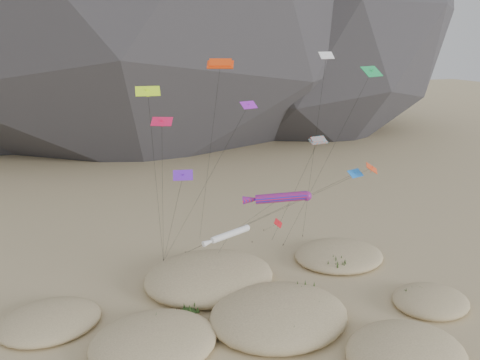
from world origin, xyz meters
name	(u,v)px	position (x,y,z in m)	size (l,w,h in m)	color
ground	(286,348)	(0.00, 0.00, 0.00)	(500.00, 500.00, 0.00)	#CCB789
dunes	(242,324)	(-3.12, 4.17, 0.73)	(51.04, 38.39, 3.71)	#CCB789
dune_grass	(258,322)	(-1.53, 3.74, 0.86)	(40.62, 28.80, 1.53)	black
kite_stakes	(233,247)	(2.24, 23.44, 0.15)	(21.89, 6.62, 0.30)	#3F2D1E
rainbow_tube_kite	(279,198)	(3.75, 11.12, 11.63)	(7.66, 16.58, 12.53)	red
white_tube_kite	(228,235)	(-3.63, 7.37, 9.56)	(5.72, 15.17, 10.15)	silver
orange_parafoil	(220,67)	(-3.14, 11.17, 26.51)	(3.15, 18.77, 27.36)	red
multi_parafoil	(318,142)	(8.77, 11.72, 17.75)	(2.31, 13.19, 18.41)	#FF3D1A
delta_kites	(276,133)	(3.02, 10.61, 19.37)	(27.94, 21.16, 27.82)	silver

